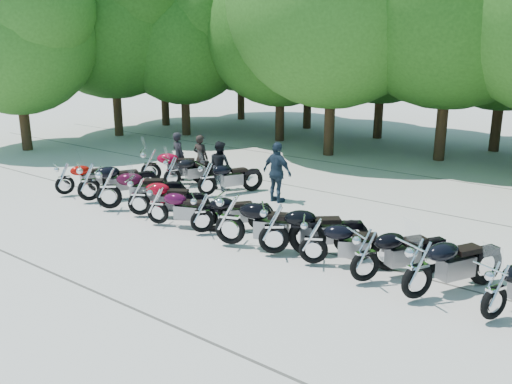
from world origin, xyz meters
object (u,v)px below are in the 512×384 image
Objects in this scene: motorcycle_0 at (64,178)px; motorcycle_6 at (230,218)px; motorcycle_9 at (365,254)px; rider_0 at (179,156)px; rider_2 at (277,172)px; rider_3 at (201,158)px; motorcycle_2 at (109,187)px; motorcycle_10 at (418,267)px; motorcycle_1 at (89,181)px; motorcycle_5 at (202,212)px; motorcycle_15 at (207,178)px; motorcycle_14 at (172,171)px; motorcycle_4 at (157,204)px; motorcycle_3 at (139,195)px; motorcycle_7 at (274,227)px; motorcycle_13 at (151,165)px; motorcycle_8 at (314,239)px; motorcycle_11 at (495,290)px; rider_1 at (220,165)px.

motorcycle_6 is at bearing -160.08° from motorcycle_0.
motorcycle_9 is 9.79m from rider_0.
rider_3 is at bearing -1.43° from rider_2.
rider_3 is (-0.39, 4.22, 0.09)m from motorcycle_2.
motorcycle_6 reaches higher than motorcycle_10.
rider_2 reaches higher than motorcycle_1.
motorcycle_2 is at bearing -161.78° from motorcycle_0.
motorcycle_15 is (-2.22, 2.60, 0.02)m from motorcycle_5.
motorcycle_5 is at bearing 169.04° from motorcycle_14.
motorcycle_4 reaches higher than motorcycle_5.
motorcycle_2 is 1.13m from motorcycle_3.
rider_2 is (-0.20, 3.50, 0.32)m from motorcycle_5.
motorcycle_7 is at bearing 179.73° from motorcycle_14.
rider_0 reaches higher than motorcycle_14.
motorcycle_13 is at bearing -89.40° from motorcycle_0.
motorcycle_13 is at bearing 11.58° from motorcycle_10.
motorcycle_14 is at bearing -104.82° from motorcycle_0.
rider_0 reaches higher than motorcycle_5.
motorcycle_4 is 1.15× the size of rider_2.
motorcycle_6 reaches higher than motorcycle_9.
rider_0 is at bearing 35.15° from motorcycle_8.
motorcycle_0 is 4.54m from rider_3.
motorcycle_2 is 3.10m from motorcycle_13.
motorcycle_14 is at bearing -125.64° from motorcycle_13.
motorcycle_7 is at bearing 174.54° from motorcycle_15.
motorcycle_6 is 4.35m from motorcycle_15.
rider_3 reaches higher than motorcycle_10.
motorcycle_0 is at bearing 45.78° from motorcycle_2.
motorcycle_8 is at bearing -146.51° from motorcycle_13.
motorcycle_7 is (4.57, -0.03, 0.05)m from motorcycle_3.
motorcycle_9 is 0.94× the size of motorcycle_10.
motorcycle_7 is 4.74m from motorcycle_11.
motorcycle_14 is (0.76, 2.68, -0.08)m from motorcycle_1.
motorcycle_10 is at bearing -159.62° from motorcycle_0.
motorcycle_7 reaches higher than motorcycle_8.
motorcycle_3 reaches higher than motorcycle_11.
motorcycle_9 is 1.04× the size of motorcycle_15.
motorcycle_2 is 9.08m from motorcycle_10.
motorcycle_6 is at bearing -124.20° from motorcycle_3.
motorcycle_11 is at bearing -149.34° from motorcycle_9.
motorcycle_13 is (-3.42, 2.83, 0.09)m from motorcycle_4.
motorcycle_1 is at bearing 58.66° from motorcycle_3.
rider_3 is (1.98, 4.08, 0.21)m from motorcycle_0.
motorcycle_8 is at bearing -158.31° from motorcycle_0.
motorcycle_13 reaches higher than motorcycle_11.
motorcycle_2 is at bearing 68.67° from motorcycle_6.
rider_1 reaches higher than motorcycle_3.
motorcycle_8 is 1.18× the size of rider_2.
motorcycle_2 is 1.49× the size of rider_0.
motorcycle_13 is at bearing -57.52° from motorcycle_1.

